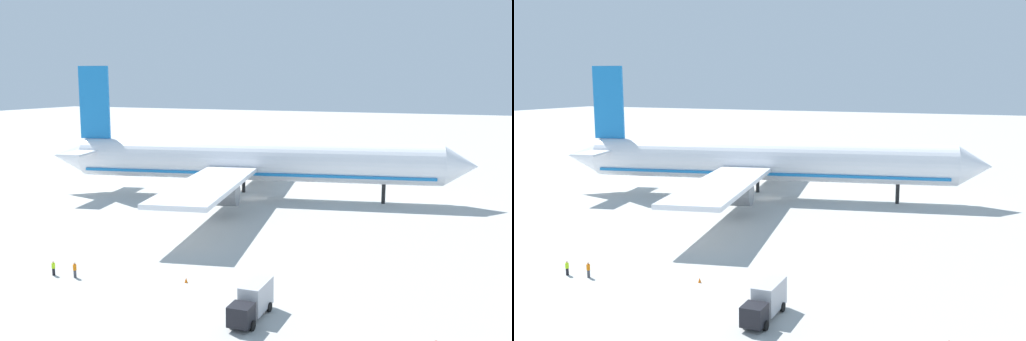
% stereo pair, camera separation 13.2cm
% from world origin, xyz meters
% --- Properties ---
extents(ground_plane, '(600.00, 600.00, 0.00)m').
position_xyz_m(ground_plane, '(0.00, 0.00, 0.00)').
color(ground_plane, '#B2B2AD').
extents(airliner, '(79.59, 73.14, 24.57)m').
position_xyz_m(airliner, '(-1.19, -0.27, 6.93)').
color(airliner, white).
rests_on(airliner, ground).
extents(service_truck_0, '(2.52, 6.98, 3.11)m').
position_xyz_m(service_truck_0, '(21.04, -49.71, 1.64)').
color(service_truck_0, black).
rests_on(service_truck_0, ground).
extents(baggage_cart_0, '(2.69, 2.78, 1.33)m').
position_xyz_m(baggage_cart_0, '(17.63, 49.61, 0.73)').
color(baggage_cart_0, gray).
rests_on(baggage_cart_0, ground).
extents(baggage_cart_1, '(2.37, 2.83, 0.40)m').
position_xyz_m(baggage_cart_1, '(-24.11, 40.32, 0.26)').
color(baggage_cart_1, '#26598C').
rests_on(baggage_cart_1, ground).
extents(ground_worker_0, '(0.56, 0.56, 1.64)m').
position_xyz_m(ground_worker_0, '(-4.24, -47.86, 0.83)').
color(ground_worker_0, black).
rests_on(ground_worker_0, ground).
extents(ground_worker_2, '(0.54, 0.54, 1.76)m').
position_xyz_m(ground_worker_2, '(-1.48, -47.54, 0.89)').
color(ground_worker_2, '#3F3F47').
rests_on(ground_worker_2, ground).
extents(traffic_cone_0, '(0.36, 0.36, 0.55)m').
position_xyz_m(traffic_cone_0, '(10.74, -44.08, 0.28)').
color(traffic_cone_0, orange).
rests_on(traffic_cone_0, ground).
extents(traffic_cone_1, '(0.36, 0.36, 0.55)m').
position_xyz_m(traffic_cone_1, '(7.76, 44.85, 0.28)').
color(traffic_cone_1, orange).
rests_on(traffic_cone_1, ground).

